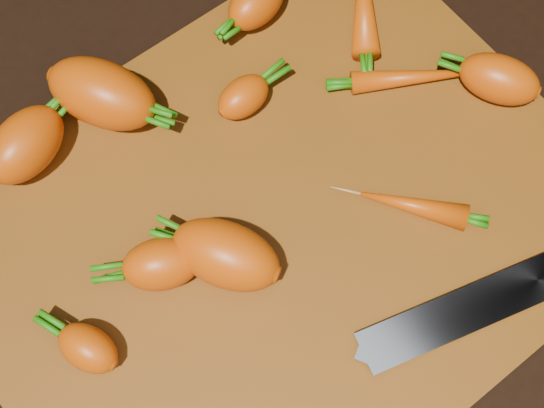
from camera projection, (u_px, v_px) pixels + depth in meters
ground at (279, 229)px, 0.62m from camera, size 2.00×2.00×0.01m
cutting_board at (280, 224)px, 0.61m from camera, size 0.50×0.40×0.01m
carrot_0 at (25, 145)px, 0.61m from camera, size 0.09×0.07×0.05m
carrot_1 at (161, 264)px, 0.57m from camera, size 0.07×0.06×0.04m
carrot_2 at (102, 94)px, 0.62m from camera, size 0.09×0.11×0.06m
carrot_3 at (226, 255)px, 0.57m from camera, size 0.09×0.10×0.05m
carrot_4 at (256, 2)px, 0.67m from camera, size 0.07×0.05×0.04m
carrot_5 at (243, 97)px, 0.63m from camera, size 0.05×0.04×0.03m
carrot_6 at (499, 79)px, 0.64m from camera, size 0.07×0.08×0.04m
carrot_8 at (417, 77)px, 0.65m from camera, size 0.11×0.08×0.02m
carrot_9 at (413, 206)px, 0.60m from camera, size 0.07×0.08×0.02m
carrot_10 at (88, 348)px, 0.55m from camera, size 0.05×0.06×0.03m
knife at (496, 298)px, 0.58m from camera, size 0.30×0.10×0.02m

